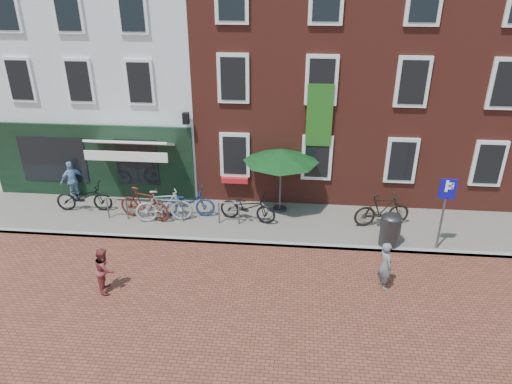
# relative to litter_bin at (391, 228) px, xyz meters

# --- Properties ---
(ground) EXTENTS (80.00, 80.00, 0.00)m
(ground) POSITION_rel_litter_bin_xyz_m (-5.85, -0.32, -0.72)
(ground) COLOR brown
(sidewalk) EXTENTS (24.00, 3.00, 0.10)m
(sidewalk) POSITION_rel_litter_bin_xyz_m (-4.85, 1.18, -0.67)
(sidewalk) COLOR slate
(sidewalk) RESTS_ON ground
(building_stucco) EXTENTS (8.00, 8.00, 9.00)m
(building_stucco) POSITION_rel_litter_bin_xyz_m (-10.85, 6.68, 3.78)
(building_stucco) COLOR silver
(building_stucco) RESTS_ON ground
(building_brick_mid) EXTENTS (6.00, 8.00, 10.00)m
(building_brick_mid) POSITION_rel_litter_bin_xyz_m (-3.85, 6.68, 4.28)
(building_brick_mid) COLOR maroon
(building_brick_mid) RESTS_ON ground
(building_brick_right) EXTENTS (6.00, 8.00, 10.00)m
(building_brick_right) POSITION_rel_litter_bin_xyz_m (2.15, 6.68, 4.28)
(building_brick_right) COLOR maroon
(building_brick_right) RESTS_ON ground
(litter_bin) EXTENTS (0.65, 0.65, 1.19)m
(litter_bin) POSITION_rel_litter_bin_xyz_m (0.00, 0.00, 0.00)
(litter_bin) COLOR #303032
(litter_bin) RESTS_ON sidewalk
(parking_sign) EXTENTS (0.50, 0.08, 2.43)m
(parking_sign) POSITION_rel_litter_bin_xyz_m (1.50, -0.08, 1.06)
(parking_sign) COLOR #4C4C4F
(parking_sign) RESTS_ON sidewalk
(parasol) EXTENTS (2.70, 2.70, 2.50)m
(parasol) POSITION_rel_litter_bin_xyz_m (-3.63, 2.08, 1.64)
(parasol) COLOR #4C4C4F
(parasol) RESTS_ON sidewalk
(woman) EXTENTS (0.51, 0.61, 1.44)m
(woman) POSITION_rel_litter_bin_xyz_m (-0.50, -2.15, 0.01)
(woman) COLOR slate
(woman) RESTS_ON ground
(boy) EXTENTS (0.67, 0.77, 1.35)m
(boy) POSITION_rel_litter_bin_xyz_m (-8.25, -3.01, -0.04)
(boy) COLOR maroon
(boy) RESTS_ON ground
(cafe_person) EXTENTS (0.91, 0.90, 1.54)m
(cafe_person) POSITION_rel_litter_bin_xyz_m (-11.60, 2.28, 0.16)
(cafe_person) COLOR #7BA0CD
(cafe_person) RESTS_ON sidewalk
(bicycle_0) EXTENTS (2.10, 0.89, 1.07)m
(bicycle_0) POSITION_rel_litter_bin_xyz_m (-10.79, 1.39, -0.08)
(bicycle_0) COLOR black
(bicycle_0) RESTS_ON sidewalk
(bicycle_1) EXTENTS (2.06, 1.05, 1.19)m
(bicycle_1) POSITION_rel_litter_bin_xyz_m (-8.39, 0.96, -0.02)
(bicycle_1) COLOR #561911
(bicycle_1) RESTS_ON sidewalk
(bicycle_2) EXTENTS (2.09, 0.87, 1.07)m
(bicycle_2) POSITION_rel_litter_bin_xyz_m (-6.95, 1.32, -0.08)
(bicycle_2) COLOR navy
(bicycle_2) RESTS_ON sidewalk
(bicycle_3) EXTENTS (2.05, 0.95, 1.19)m
(bicycle_3) POSITION_rel_litter_bin_xyz_m (-7.65, 0.86, -0.02)
(bicycle_3) COLOR #9C9C9F
(bicycle_3) RESTS_ON sidewalk
(bicycle_4) EXTENTS (2.15, 1.14, 1.07)m
(bicycle_4) POSITION_rel_litter_bin_xyz_m (-4.73, 1.17, -0.08)
(bicycle_4) COLOR black
(bicycle_4) RESTS_ON sidewalk
(bicycle_5) EXTENTS (2.06, 1.00, 1.19)m
(bicycle_5) POSITION_rel_litter_bin_xyz_m (-0.08, 1.27, -0.02)
(bicycle_5) COLOR black
(bicycle_5) RESTS_ON sidewalk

